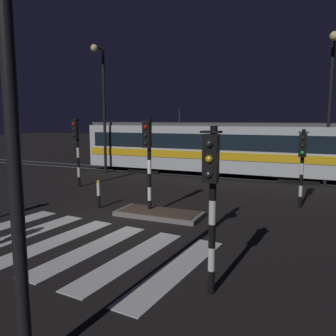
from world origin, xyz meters
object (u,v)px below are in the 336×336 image
object	(u,v)px
traffic_light_corner_far_left	(77,142)
bollard_island_edge	(99,194)
street_lamp_trackside_left	(102,95)
street_lamp_trackside_right	(331,93)
traffic_light_corner_far_right	(302,157)
traffic_light_median_centre	(148,152)
traffic_light_corner_near_right	(212,186)
tram	(218,147)

from	to	relation	value
traffic_light_corner_far_left	bollard_island_edge	distance (m)	5.02
street_lamp_trackside_left	bollard_island_edge	world-z (taller)	street_lamp_trackside_left
traffic_light_corner_far_left	street_lamp_trackside_right	xyz separation A→B (m)	(11.60, 5.15, 2.42)
bollard_island_edge	traffic_light_corner_far_right	bearing A→B (deg)	24.02
traffic_light_corner_far_right	street_lamp_trackside_left	distance (m)	13.24
traffic_light_corner_far_right	street_lamp_trackside_right	bearing A→B (deg)	79.68
traffic_light_median_centre	traffic_light_corner_far_left	bearing A→B (deg)	150.75
traffic_light_median_centre	street_lamp_trackside_left	xyz separation A→B (m)	(-7.12, 7.64, 2.64)
traffic_light_corner_far_right	bollard_island_edge	world-z (taller)	traffic_light_corner_far_right
traffic_light_corner_near_right	bollard_island_edge	size ratio (longest dim) A/B	3.00
traffic_light_corner_near_right	street_lamp_trackside_right	size ratio (longest dim) A/B	0.44
traffic_light_corner_near_right	traffic_light_corner_far_right	bearing A→B (deg)	81.27
street_lamp_trackside_right	bollard_island_edge	size ratio (longest dim) A/B	6.80
street_lamp_trackside_right	tram	distance (m)	6.88
tram	traffic_light_median_centre	bearing A→B (deg)	-89.45
traffic_light_median_centre	street_lamp_trackside_right	distance (m)	10.51
traffic_light_median_centre	street_lamp_trackside_right	bearing A→B (deg)	54.43
traffic_light_median_centre	bollard_island_edge	distance (m)	2.80
street_lamp_trackside_left	bollard_island_edge	xyz separation A→B (m)	(4.93, -7.64, -4.38)
tram	bollard_island_edge	bearing A→B (deg)	-102.19
traffic_light_median_centre	bollard_island_edge	world-z (taller)	traffic_light_median_centre
street_lamp_trackside_right	bollard_island_edge	bearing A→B (deg)	-134.36
traffic_light_corner_near_right	traffic_light_corner_far_right	world-z (taller)	traffic_light_corner_near_right
street_lamp_trackside_left	street_lamp_trackside_right	bearing A→B (deg)	2.96
street_lamp_trackside_right	traffic_light_corner_far_right	bearing A→B (deg)	-100.32
street_lamp_trackside_left	street_lamp_trackside_right	size ratio (longest dim) A/B	1.05
traffic_light_corner_far_right	street_lamp_trackside_right	xyz separation A→B (m)	(0.93, 5.10, 2.73)
street_lamp_trackside_right	tram	bearing A→B (deg)	167.36
traffic_light_corner_far_right	tram	distance (m)	8.24
traffic_light_median_centre	bollard_island_edge	size ratio (longest dim) A/B	3.15
traffic_light_corner_far_left	street_lamp_trackside_left	xyz separation A→B (m)	(-1.46, 4.47, 2.61)
traffic_light_corner_far_left	traffic_light_corner_far_right	bearing A→B (deg)	0.24
traffic_light_corner_far_right	street_lamp_trackside_right	world-z (taller)	street_lamp_trackside_right
traffic_light_corner_near_right	traffic_light_corner_far_left	size ratio (longest dim) A/B	0.94
street_lamp_trackside_left	bollard_island_edge	size ratio (longest dim) A/B	7.12
traffic_light_corner_far_left	tram	distance (m)	8.58
traffic_light_corner_far_right	tram	bearing A→B (deg)	128.36
traffic_light_corner_far_left	traffic_light_corner_far_right	world-z (taller)	traffic_light_corner_far_left
street_lamp_trackside_right	bollard_island_edge	world-z (taller)	street_lamp_trackside_right
traffic_light_corner_near_right	traffic_light_median_centre	world-z (taller)	traffic_light_median_centre
bollard_island_edge	traffic_light_corner_far_left	bearing A→B (deg)	137.63
tram	street_lamp_trackside_right	bearing A→B (deg)	-12.64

